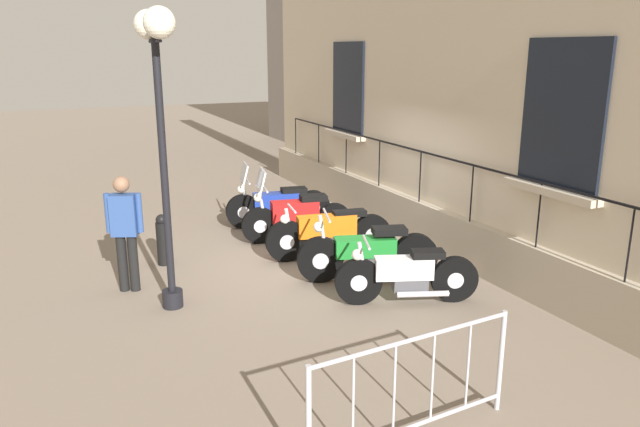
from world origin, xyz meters
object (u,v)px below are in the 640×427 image
at_px(bollard, 163,239).
at_px(lamppost, 158,92).
at_px(motorcycle_red, 296,216).
at_px(crowd_barrier, 414,386).
at_px(motorcycle_blue, 278,205).
at_px(motorcycle_white, 406,275).
at_px(pedestrian_standing, 125,227).
at_px(motorcycle_orange, 329,233).
at_px(motorcycle_green, 368,253).

bearing_deg(bollard, lamppost, 82.69).
distance_m(motorcycle_red, crowd_barrier, 6.09).
relative_size(motorcycle_blue, lamppost, 0.53).
xyz_separation_m(motorcycle_white, bollard, (2.75, -3.00, 0.02)).
relative_size(motorcycle_red, pedestrian_standing, 1.20).
distance_m(motorcycle_orange, motorcycle_white, 2.17).
bearing_deg(motorcycle_blue, motorcycle_orange, 92.38).
xyz_separation_m(motorcycle_blue, motorcycle_orange, (-0.09, 2.17, 0.02)).
relative_size(motorcycle_green, crowd_barrier, 0.98).
distance_m(motorcycle_orange, lamppost, 3.88).
distance_m(motorcycle_red, motorcycle_green, 2.28).
bearing_deg(motorcycle_blue, crowd_barrier, 78.60).
height_order(motorcycle_white, pedestrian_standing, pedestrian_standing).
bearing_deg(lamppost, motorcycle_white, 157.51).
bearing_deg(motorcycle_green, motorcycle_orange, -85.65).
distance_m(motorcycle_blue, lamppost, 4.84).
bearing_deg(lamppost, pedestrian_standing, -62.43).
xyz_separation_m(motorcycle_red, lamppost, (2.70, 2.03, 2.45)).
height_order(lamppost, pedestrian_standing, lamppost).
bearing_deg(bollard, crowd_barrier, 101.07).
relative_size(crowd_barrier, bollard, 2.52).
bearing_deg(motorcycle_red, motorcycle_blue, -92.62).
distance_m(lamppost, crowd_barrier, 4.75).
xyz_separation_m(motorcycle_blue, bollard, (2.52, 1.33, 0.00)).
bearing_deg(motorcycle_orange, bollard, -17.76).
distance_m(motorcycle_red, motorcycle_white, 3.28).
height_order(motorcycle_red, motorcycle_orange, motorcycle_red).
distance_m(motorcycle_red, pedestrian_standing, 3.40).
height_order(motorcycle_blue, motorcycle_white, motorcycle_blue).
xyz_separation_m(lamppost, bollard, (-0.23, -1.77, -2.49)).
relative_size(motorcycle_red, bollard, 2.40).
bearing_deg(motorcycle_white, motorcycle_orange, -86.29).
xyz_separation_m(motorcycle_red, crowd_barrier, (1.36, 5.93, 0.10)).
bearing_deg(motorcycle_green, motorcycle_blue, -86.93).
bearing_deg(crowd_barrier, motorcycle_green, -113.49).
bearing_deg(lamppost, bollard, -97.31).
bearing_deg(crowd_barrier, motorcycle_orange, -107.26).
bearing_deg(motorcycle_blue, bollard, 27.85).
bearing_deg(lamppost, motorcycle_green, 175.34).
bearing_deg(crowd_barrier, bollard, -78.93).
relative_size(motorcycle_red, motorcycle_green, 0.97).
bearing_deg(motorcycle_blue, motorcycle_red, 87.38).
bearing_deg(motorcycle_blue, motorcycle_green, 93.07).
xyz_separation_m(motorcycle_orange, bollard, (2.61, -0.84, -0.01)).
relative_size(motorcycle_orange, motorcycle_white, 1.13).
bearing_deg(bollard, pedestrian_standing, 53.45).
distance_m(motorcycle_green, lamppost, 3.85).
distance_m(motorcycle_orange, motorcycle_green, 1.18).
bearing_deg(bollard, motorcycle_green, 143.36).
bearing_deg(lamppost, motorcycle_orange, -161.79).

